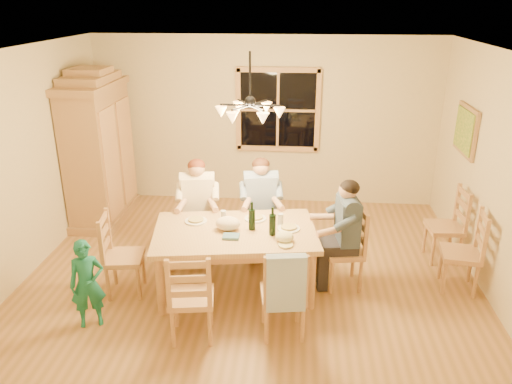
# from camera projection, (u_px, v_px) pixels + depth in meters

# --- Properties ---
(floor) EXTENTS (5.50, 5.50, 0.00)m
(floor) POSITION_uv_depth(u_px,v_px,m) (251.00, 275.00, 6.20)
(floor) COLOR olive
(floor) RESTS_ON ground
(ceiling) EXTENTS (5.50, 5.00, 0.02)m
(ceiling) POSITION_uv_depth(u_px,v_px,m) (250.00, 51.00, 5.21)
(ceiling) COLOR white
(ceiling) RESTS_ON wall_back
(wall_back) EXTENTS (5.50, 0.02, 2.70)m
(wall_back) POSITION_uv_depth(u_px,v_px,m) (265.00, 122.00, 8.02)
(wall_back) COLOR beige
(wall_back) RESTS_ON floor
(wall_left) EXTENTS (0.02, 5.00, 2.70)m
(wall_left) POSITION_uv_depth(u_px,v_px,m) (21.00, 166.00, 5.93)
(wall_left) COLOR beige
(wall_left) RESTS_ON floor
(wall_right) EXTENTS (0.02, 5.00, 2.70)m
(wall_right) POSITION_uv_depth(u_px,v_px,m) (499.00, 180.00, 5.49)
(wall_right) COLOR beige
(wall_right) RESTS_ON floor
(window) EXTENTS (1.30, 0.06, 1.30)m
(window) POSITION_uv_depth(u_px,v_px,m) (278.00, 110.00, 7.90)
(window) COLOR black
(window) RESTS_ON wall_back
(painting) EXTENTS (0.06, 0.78, 0.64)m
(painting) POSITION_uv_depth(u_px,v_px,m) (466.00, 130.00, 6.51)
(painting) COLOR olive
(painting) RESTS_ON wall_right
(chandelier) EXTENTS (0.77, 0.68, 0.71)m
(chandelier) POSITION_uv_depth(u_px,v_px,m) (250.00, 110.00, 5.44)
(chandelier) COLOR black
(chandelier) RESTS_ON ceiling
(armoire) EXTENTS (0.66, 1.40, 2.30)m
(armoire) POSITION_uv_depth(u_px,v_px,m) (99.00, 153.00, 7.44)
(armoire) COLOR olive
(armoire) RESTS_ON floor
(dining_table) EXTENTS (1.98, 1.38, 0.76)m
(dining_table) POSITION_uv_depth(u_px,v_px,m) (235.00, 238.00, 5.69)
(dining_table) COLOR tan
(dining_table) RESTS_ON floor
(chair_far_left) EXTENTS (0.50, 0.48, 0.99)m
(chair_far_left) POSITION_uv_depth(u_px,v_px,m) (199.00, 234.00, 6.60)
(chair_far_left) COLOR #AC794C
(chair_far_left) RESTS_ON floor
(chair_far_right) EXTENTS (0.50, 0.48, 0.99)m
(chair_far_right) POSITION_uv_depth(u_px,v_px,m) (261.00, 232.00, 6.64)
(chair_far_right) COLOR #AC794C
(chair_far_right) RESTS_ON floor
(chair_near_left) EXTENTS (0.50, 0.48, 0.99)m
(chair_near_left) POSITION_uv_depth(u_px,v_px,m) (192.00, 310.00, 4.99)
(chair_near_left) COLOR #AC794C
(chair_near_left) RESTS_ON floor
(chair_near_right) EXTENTS (0.50, 0.48, 0.99)m
(chair_near_right) POSITION_uv_depth(u_px,v_px,m) (283.00, 307.00, 5.05)
(chair_near_right) COLOR #AC794C
(chair_near_right) RESTS_ON floor
(chair_end_left) EXTENTS (0.48, 0.50, 0.99)m
(chair_end_left) POSITION_uv_depth(u_px,v_px,m) (125.00, 269.00, 5.75)
(chair_end_left) COLOR #AC794C
(chair_end_left) RESTS_ON floor
(chair_end_right) EXTENTS (0.48, 0.50, 0.99)m
(chair_end_right) POSITION_uv_depth(u_px,v_px,m) (343.00, 262.00, 5.90)
(chair_end_right) COLOR #AC794C
(chair_end_right) RESTS_ON floor
(adult_woman) EXTENTS (0.44, 0.47, 0.87)m
(adult_woman) POSITION_uv_depth(u_px,v_px,m) (198.00, 196.00, 6.40)
(adult_woman) COLOR #F7E1BF
(adult_woman) RESTS_ON floor
(adult_plaid_man) EXTENTS (0.44, 0.47, 0.87)m
(adult_plaid_man) POSITION_uv_depth(u_px,v_px,m) (261.00, 195.00, 6.45)
(adult_plaid_man) COLOR #355794
(adult_plaid_man) RESTS_ON floor
(adult_slate_man) EXTENTS (0.47, 0.44, 0.87)m
(adult_slate_man) POSITION_uv_depth(u_px,v_px,m) (346.00, 221.00, 5.70)
(adult_slate_man) COLOR #3A485D
(adult_slate_man) RESTS_ON floor
(towel) EXTENTS (0.39, 0.16, 0.58)m
(towel) POSITION_uv_depth(u_px,v_px,m) (286.00, 283.00, 4.72)
(towel) COLOR #95ABCA
(towel) RESTS_ON chair_near_right
(wine_bottle_a) EXTENTS (0.08, 0.08, 0.33)m
(wine_bottle_a) POSITION_uv_depth(u_px,v_px,m) (252.00, 216.00, 5.62)
(wine_bottle_a) COLOR black
(wine_bottle_a) RESTS_ON dining_table
(wine_bottle_b) EXTENTS (0.08, 0.08, 0.33)m
(wine_bottle_b) POSITION_uv_depth(u_px,v_px,m) (272.00, 221.00, 5.49)
(wine_bottle_b) COLOR black
(wine_bottle_b) RESTS_ON dining_table
(plate_woman) EXTENTS (0.26, 0.26, 0.02)m
(plate_woman) POSITION_uv_depth(u_px,v_px,m) (196.00, 221.00, 5.86)
(plate_woman) COLOR white
(plate_woman) RESTS_ON dining_table
(plate_plaid) EXTENTS (0.26, 0.26, 0.02)m
(plate_plaid) POSITION_uv_depth(u_px,v_px,m) (255.00, 219.00, 5.93)
(plate_plaid) COLOR white
(plate_plaid) RESTS_ON dining_table
(plate_slate) EXTENTS (0.26, 0.26, 0.02)m
(plate_slate) POSITION_uv_depth(u_px,v_px,m) (289.00, 228.00, 5.68)
(plate_slate) COLOR white
(plate_slate) RESTS_ON dining_table
(wine_glass_a) EXTENTS (0.06, 0.06, 0.14)m
(wine_glass_a) POSITION_uv_depth(u_px,v_px,m) (223.00, 216.00, 5.85)
(wine_glass_a) COLOR silver
(wine_glass_a) RESTS_ON dining_table
(wine_glass_b) EXTENTS (0.06, 0.06, 0.14)m
(wine_glass_b) POSITION_uv_depth(u_px,v_px,m) (280.00, 219.00, 5.76)
(wine_glass_b) COLOR silver
(wine_glass_b) RESTS_ON dining_table
(cap) EXTENTS (0.20, 0.20, 0.11)m
(cap) POSITION_uv_depth(u_px,v_px,m) (284.00, 237.00, 5.38)
(cap) COLOR beige
(cap) RESTS_ON dining_table
(napkin) EXTENTS (0.20, 0.17, 0.03)m
(napkin) POSITION_uv_depth(u_px,v_px,m) (231.00, 236.00, 5.47)
(napkin) COLOR slate
(napkin) RESTS_ON dining_table
(cloth_bundle) EXTENTS (0.28, 0.22, 0.15)m
(cloth_bundle) POSITION_uv_depth(u_px,v_px,m) (228.00, 223.00, 5.64)
(cloth_bundle) COLOR beige
(cloth_bundle) RESTS_ON dining_table
(child) EXTENTS (0.42, 0.35, 0.97)m
(child) POSITION_uv_depth(u_px,v_px,m) (87.00, 284.00, 5.11)
(child) COLOR #186F5D
(child) RESTS_ON floor
(chair_spare_front) EXTENTS (0.47, 0.49, 0.99)m
(chair_spare_front) POSITION_uv_depth(u_px,v_px,m) (458.00, 265.00, 5.83)
(chair_spare_front) COLOR #AC794C
(chair_spare_front) RESTS_ON floor
(chair_spare_back) EXTENTS (0.45, 0.46, 0.99)m
(chair_spare_back) POSITION_uv_depth(u_px,v_px,m) (443.00, 238.00, 6.48)
(chair_spare_back) COLOR #AC794C
(chair_spare_back) RESTS_ON floor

